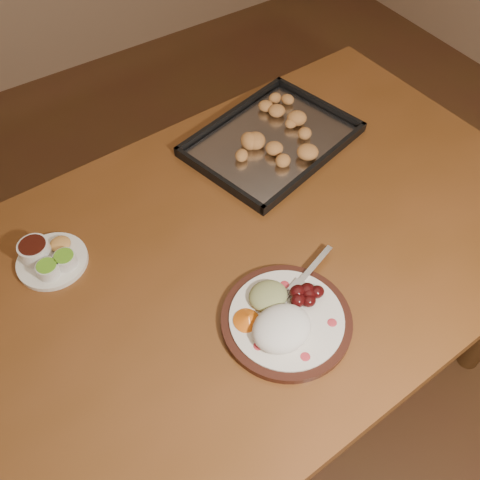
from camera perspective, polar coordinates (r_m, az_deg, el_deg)
ground at (r=1.87m, az=2.61°, el=-13.12°), size 4.00×4.00×0.00m
dining_table at (r=1.26m, az=0.21°, el=-3.59°), size 1.54×0.97×0.75m
dinner_plate at (r=1.07m, az=4.71°, el=-8.35°), size 0.32×0.26×0.06m
condiment_saucer at (r=1.22m, az=-19.73°, el=-1.79°), size 0.15×0.15×0.05m
baking_tray at (r=1.42m, az=3.41°, el=10.68°), size 0.47×0.39×0.04m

